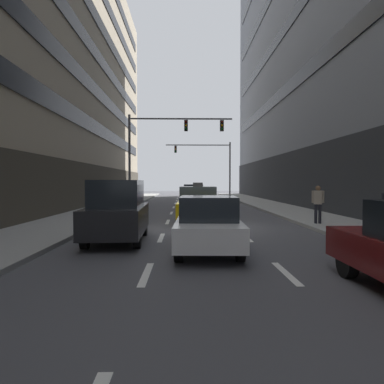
{
  "coord_description": "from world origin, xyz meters",
  "views": [
    {
      "loc": [
        -0.69,
        -15.71,
        1.97
      ],
      "look_at": [
        0.02,
        17.65,
        1.01
      ],
      "focal_mm": 34.0,
      "sensor_mm": 36.0,
      "label": 1
    }
  ],
  "objects_px": {
    "taxi_driving_2": "(198,205)",
    "car_driving_1": "(118,211)",
    "traffic_signal_0": "(164,140)",
    "traffic_signal_1": "(211,159)",
    "pedestrian_1": "(318,202)",
    "car_driving_0": "(208,225)",
    "car_driving_4": "(196,199)",
    "car_driving_3": "(193,194)"
  },
  "relations": [
    {
      "from": "car_driving_1",
      "to": "pedestrian_1",
      "type": "distance_m",
      "value": 8.86
    },
    {
      "from": "taxi_driving_2",
      "to": "traffic_signal_0",
      "type": "height_order",
      "value": "traffic_signal_0"
    },
    {
      "from": "car_driving_3",
      "to": "car_driving_4",
      "type": "distance_m",
      "value": 8.03
    },
    {
      "from": "car_driving_4",
      "to": "traffic_signal_1",
      "type": "xyz_separation_m",
      "value": [
        2.49,
        19.86,
        3.98
      ]
    },
    {
      "from": "car_driving_1",
      "to": "taxi_driving_2",
      "type": "height_order",
      "value": "car_driving_1"
    },
    {
      "from": "car_driving_3",
      "to": "traffic_signal_1",
      "type": "height_order",
      "value": "traffic_signal_1"
    },
    {
      "from": "pedestrian_1",
      "to": "car_driving_0",
      "type": "bearing_deg",
      "value": -132.69
    },
    {
      "from": "car_driving_1",
      "to": "traffic_signal_1",
      "type": "relative_size",
      "value": 0.53
    },
    {
      "from": "car_driving_1",
      "to": "traffic_signal_0",
      "type": "relative_size",
      "value": 0.53
    },
    {
      "from": "car_driving_0",
      "to": "car_driving_4",
      "type": "bearing_deg",
      "value": 89.43
    },
    {
      "from": "car_driving_3",
      "to": "traffic_signal_0",
      "type": "bearing_deg",
      "value": -117.48
    },
    {
      "from": "car_driving_0",
      "to": "car_driving_3",
      "type": "height_order",
      "value": "car_driving_3"
    },
    {
      "from": "car_driving_0",
      "to": "car_driving_1",
      "type": "xyz_separation_m",
      "value": [
        -2.85,
        1.82,
        0.23
      ]
    },
    {
      "from": "car_driving_1",
      "to": "car_driving_4",
      "type": "height_order",
      "value": "car_driving_1"
    },
    {
      "from": "car_driving_4",
      "to": "pedestrian_1",
      "type": "relative_size",
      "value": 2.53
    },
    {
      "from": "taxi_driving_2",
      "to": "car_driving_1",
      "type": "bearing_deg",
      "value": -116.93
    },
    {
      "from": "car_driving_4",
      "to": "pedestrian_1",
      "type": "distance_m",
      "value": 10.24
    },
    {
      "from": "car_driving_0",
      "to": "car_driving_1",
      "type": "distance_m",
      "value": 3.39
    },
    {
      "from": "car_driving_4",
      "to": "pedestrian_1",
      "type": "xyz_separation_m",
      "value": [
        5.02,
        -8.91,
        0.33
      ]
    },
    {
      "from": "car_driving_3",
      "to": "car_driving_4",
      "type": "bearing_deg",
      "value": -90.0
    },
    {
      "from": "car_driving_1",
      "to": "car_driving_3",
      "type": "distance_m",
      "value": 20.94
    },
    {
      "from": "traffic_signal_0",
      "to": "car_driving_1",
      "type": "bearing_deg",
      "value": -92.12
    },
    {
      "from": "car_driving_3",
      "to": "traffic_signal_0",
      "type": "distance_m",
      "value": 6.74
    },
    {
      "from": "car_driving_1",
      "to": "taxi_driving_2",
      "type": "xyz_separation_m",
      "value": [
        2.83,
        5.58,
        -0.15
      ]
    },
    {
      "from": "car_driving_3",
      "to": "car_driving_1",
      "type": "bearing_deg",
      "value": -98.21
    },
    {
      "from": "traffic_signal_0",
      "to": "traffic_signal_1",
      "type": "bearing_deg",
      "value": 73.43
    },
    {
      "from": "traffic_signal_0",
      "to": "traffic_signal_1",
      "type": "distance_m",
      "value": 17.14
    },
    {
      "from": "taxi_driving_2",
      "to": "traffic_signal_1",
      "type": "xyz_separation_m",
      "value": [
        2.65,
        26.98,
        3.88
      ]
    },
    {
      "from": "traffic_signal_1",
      "to": "taxi_driving_2",
      "type": "bearing_deg",
      "value": -95.61
    },
    {
      "from": "car_driving_1",
      "to": "traffic_signal_0",
      "type": "bearing_deg",
      "value": 87.88
    },
    {
      "from": "pedestrian_1",
      "to": "car_driving_4",
      "type": "bearing_deg",
      "value": 119.4
    },
    {
      "from": "taxi_driving_2",
      "to": "traffic_signal_0",
      "type": "relative_size",
      "value": 0.58
    },
    {
      "from": "traffic_signal_0",
      "to": "pedestrian_1",
      "type": "relative_size",
      "value": 4.83
    },
    {
      "from": "car_driving_0",
      "to": "pedestrian_1",
      "type": "distance_m",
      "value": 7.63
    },
    {
      "from": "traffic_signal_0",
      "to": "pedestrian_1",
      "type": "bearing_deg",
      "value": -59.01
    },
    {
      "from": "car_driving_0",
      "to": "car_driving_3",
      "type": "distance_m",
      "value": 22.55
    },
    {
      "from": "car_driving_0",
      "to": "pedestrian_1",
      "type": "xyz_separation_m",
      "value": [
        5.17,
        5.6,
        0.33
      ]
    },
    {
      "from": "car_driving_0",
      "to": "traffic_signal_1",
      "type": "height_order",
      "value": "traffic_signal_1"
    },
    {
      "from": "car_driving_4",
      "to": "taxi_driving_2",
      "type": "bearing_deg",
      "value": -91.27
    },
    {
      "from": "car_driving_4",
      "to": "traffic_signal_1",
      "type": "relative_size",
      "value": 0.53
    },
    {
      "from": "car_driving_1",
      "to": "traffic_signal_0",
      "type": "height_order",
      "value": "traffic_signal_0"
    },
    {
      "from": "car_driving_3",
      "to": "car_driving_0",
      "type": "bearing_deg",
      "value": -90.37
    }
  ]
}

